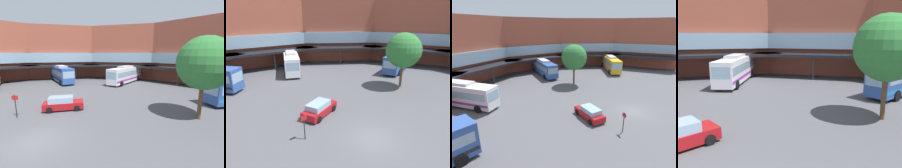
% 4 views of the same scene
% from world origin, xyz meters
% --- Properties ---
extents(ground_plane, '(117.63, 117.63, 0.00)m').
position_xyz_m(ground_plane, '(0.00, 0.00, 0.00)').
color(ground_plane, '#515156').
extents(station_building, '(74.86, 43.93, 13.41)m').
position_xyz_m(station_building, '(0.00, 19.25, 6.46)').
color(station_building, '#9E4C38').
rests_on(station_building, ground).
extents(bus_0, '(9.23, 11.11, 3.65)m').
position_xyz_m(bus_0, '(10.94, 22.26, 1.85)').
color(bus_0, '#2D519E').
rests_on(bus_0, ground).
extents(bus_1, '(4.32, 11.50, 3.75)m').
position_xyz_m(bus_1, '(-9.74, 22.81, 1.90)').
color(bus_1, white).
rests_on(bus_1, ground).
extents(parked_car, '(3.95, 4.66, 1.53)m').
position_xyz_m(parked_car, '(-4.62, 4.87, 0.74)').
color(parked_car, '#A51419').
rests_on(parked_car, ground).
extents(plaza_tree, '(4.97, 4.97, 7.95)m').
position_xyz_m(plaza_tree, '(7.45, 12.66, 5.45)').
color(plaza_tree, brown).
rests_on(plaza_tree, ground).
extents(stop_sign_post, '(0.45, 0.46, 2.37)m').
position_xyz_m(stop_sign_post, '(-5.91, 0.49, 1.46)').
color(stop_sign_post, '#2D2D33').
rests_on(stop_sign_post, ground).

